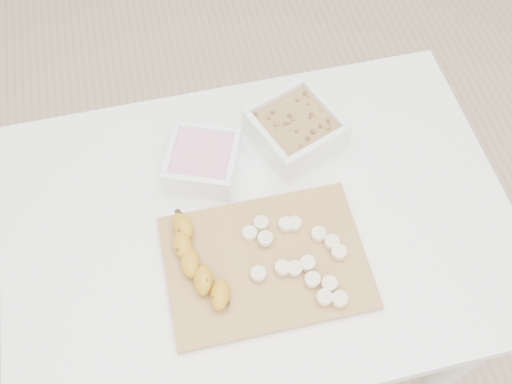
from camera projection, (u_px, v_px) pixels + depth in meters
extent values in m
plane|color=#C6AD89|center=(258.00, 331.00, 1.77)|extent=(3.50, 3.50, 0.00)
cube|color=white|center=(259.00, 225.00, 1.14)|extent=(1.00, 0.70, 0.04)
cylinder|color=white|center=(464.00, 362.00, 1.37)|extent=(0.05, 0.05, 0.71)
cylinder|color=white|center=(78.00, 227.00, 1.56)|extent=(0.05, 0.05, 0.71)
cylinder|color=white|center=(383.00, 166.00, 1.66)|extent=(0.05, 0.05, 0.71)
cube|color=white|center=(203.00, 161.00, 1.16)|extent=(0.18, 0.18, 0.06)
cube|color=pink|center=(203.00, 160.00, 1.15)|extent=(0.15, 0.15, 0.04)
cube|color=white|center=(295.00, 129.00, 1.19)|extent=(0.21, 0.21, 0.08)
cube|color=olive|center=(295.00, 128.00, 1.19)|extent=(0.18, 0.18, 0.04)
cube|color=#AD7B40|center=(266.00, 262.00, 1.07)|extent=(0.38, 0.27, 0.01)
cylinder|color=beige|center=(250.00, 233.00, 1.09)|extent=(0.03, 0.03, 0.01)
cylinder|color=beige|center=(261.00, 223.00, 1.10)|extent=(0.03, 0.03, 0.01)
cylinder|color=beige|center=(286.00, 225.00, 1.09)|extent=(0.03, 0.03, 0.01)
cylinder|color=beige|center=(294.00, 224.00, 1.09)|extent=(0.03, 0.03, 0.01)
cylinder|color=beige|center=(319.00, 234.00, 1.08)|extent=(0.03, 0.03, 0.01)
cylinder|color=beige|center=(332.00, 242.00, 1.07)|extent=(0.03, 0.03, 0.01)
cylinder|color=beige|center=(339.00, 252.00, 1.06)|extent=(0.03, 0.03, 0.01)
cylinder|color=beige|center=(258.00, 274.00, 1.04)|extent=(0.03, 0.03, 0.01)
cylinder|color=beige|center=(283.00, 268.00, 1.05)|extent=(0.03, 0.03, 0.01)
cylinder|color=beige|center=(295.00, 268.00, 1.05)|extent=(0.03, 0.03, 0.01)
cylinder|color=beige|center=(312.00, 280.00, 1.03)|extent=(0.03, 0.03, 0.01)
cylinder|color=beige|center=(329.00, 284.00, 1.03)|extent=(0.03, 0.03, 0.01)
cylinder|color=beige|center=(340.00, 299.00, 1.01)|extent=(0.03, 0.03, 0.01)
cylinder|color=beige|center=(324.00, 297.00, 1.02)|extent=(0.03, 0.03, 0.01)
cylinder|color=beige|center=(307.00, 263.00, 1.05)|extent=(0.03, 0.03, 0.01)
cylinder|color=beige|center=(265.00, 239.00, 1.07)|extent=(0.03, 0.03, 0.01)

